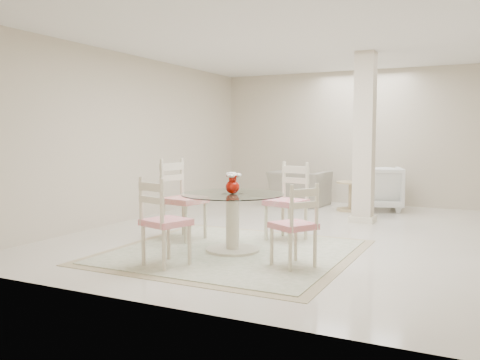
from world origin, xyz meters
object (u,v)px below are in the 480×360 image
at_px(recliner_taupe, 300,188).
at_px(armchair_white, 377,188).
at_px(red_vase, 233,183).
at_px(side_table, 350,197).
at_px(dining_chair_east, 297,219).
at_px(dining_table, 233,223).
at_px(dining_chair_north, 289,195).
at_px(dining_chair_south, 161,215).
at_px(column, 364,138).
at_px(dining_chair_west, 180,193).

height_order(recliner_taupe, armchair_white, armchair_white).
bearing_deg(red_vase, recliner_taupe, 98.77).
bearing_deg(recliner_taupe, armchair_white, -172.79).
bearing_deg(side_table, red_vase, -96.19).
bearing_deg(dining_chair_east, dining_table, -79.56).
bearing_deg(dining_chair_north, dining_table, -95.73).
bearing_deg(dining_chair_north, dining_chair_east, -51.59).
xyz_separation_m(dining_chair_south, recliner_taupe, (-0.29, 5.18, -0.21)).
bearing_deg(side_table, dining_chair_south, -99.10).
height_order(armchair_white, side_table, armchair_white).
height_order(dining_chair_south, armchair_white, dining_chair_south).
relative_size(dining_table, dining_chair_east, 1.23).
distance_m(dining_chair_south, side_table, 4.99).
height_order(column, armchair_white, column).
distance_m(dining_chair_east, armchair_white, 4.67).
xyz_separation_m(dining_table, armchair_white, (0.85, 4.30, 0.05)).
height_order(column, side_table, column).
distance_m(dining_chair_north, dining_chair_west, 1.45).
xyz_separation_m(dining_table, dining_chair_north, (0.36, 0.96, 0.24)).
xyz_separation_m(dining_chair_north, dining_chair_west, (-1.32, -0.61, 0.03)).
distance_m(dining_chair_west, dining_chair_south, 1.44).
xyz_separation_m(red_vase, dining_chair_west, (-0.97, 0.35, -0.20)).
distance_m(column, armchair_white, 1.75).
bearing_deg(armchair_white, dining_chair_west, 48.63).
xyz_separation_m(dining_chair_north, side_table, (0.07, 3.01, -0.35)).
xyz_separation_m(red_vase, armchair_white, (0.85, 4.30, -0.42)).
bearing_deg(dining_chair_east, dining_chair_north, -124.27).
xyz_separation_m(column, dining_chair_west, (-1.88, -2.47, -0.72)).
bearing_deg(dining_chair_north, side_table, 103.21).
height_order(red_vase, recliner_taupe, red_vase).
bearing_deg(dining_chair_west, dining_table, -100.39).
relative_size(red_vase, side_table, 0.47).
bearing_deg(armchair_white, dining_table, 62.13).
bearing_deg(dining_chair_north, column, 87.91).
height_order(dining_chair_north, dining_chair_west, dining_chair_west).
distance_m(dining_chair_north, dining_chair_south, 2.04).
bearing_deg(dining_chair_south, column, -92.15).
height_order(column, dining_chair_south, column).
bearing_deg(dining_chair_west, dining_chair_north, -55.65).
distance_m(dining_table, recliner_taupe, 4.28).
relative_size(dining_table, dining_chair_west, 1.02).
bearing_deg(dining_table, dining_chair_west, 160.03).
xyz_separation_m(dining_chair_west, armchair_white, (1.81, 3.95, -0.22)).
height_order(dining_chair_north, side_table, dining_chair_north).
relative_size(recliner_taupe, armchair_white, 1.17).
height_order(dining_chair_west, armchair_white, dining_chair_west).
bearing_deg(dining_table, side_table, 83.80).
bearing_deg(dining_table, recliner_taupe, 98.75).
height_order(dining_chair_south, recliner_taupe, dining_chair_south).
distance_m(red_vase, dining_chair_west, 1.05).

